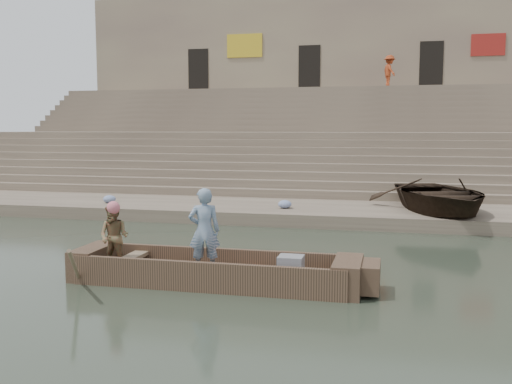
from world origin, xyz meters
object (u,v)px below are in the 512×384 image
(television, at_px, (290,266))
(beached_rowboat, at_px, (439,195))
(standing_man, at_px, (204,231))
(rowing_man, at_px, (114,237))
(main_rowboat, at_px, (214,278))
(pedestrian, at_px, (389,71))

(television, height_order, beached_rowboat, beached_rowboat)
(standing_man, xyz_separation_m, rowing_man, (-1.83, -0.10, -0.18))
(main_rowboat, xyz_separation_m, television, (1.49, -0.00, 0.31))
(rowing_man, bearing_deg, television, 5.29)
(beached_rowboat, distance_m, pedestrian, 14.82)
(rowing_man, relative_size, pedestrian, 0.75)
(main_rowboat, xyz_separation_m, standing_man, (-0.17, -0.06, 0.93))
(standing_man, distance_m, rowing_man, 1.84)
(main_rowboat, height_order, rowing_man, rowing_man)
(rowing_man, height_order, beached_rowboat, rowing_man)
(rowing_man, relative_size, television, 2.77)
(rowing_man, xyz_separation_m, beached_rowboat, (6.73, 8.43, 0.06))
(main_rowboat, relative_size, rowing_man, 3.92)
(main_rowboat, height_order, pedestrian, pedestrian)
(standing_man, height_order, television, standing_man)
(standing_man, relative_size, beached_rowboat, 0.33)
(television, bearing_deg, standing_man, -177.86)
(television, distance_m, beached_rowboat, 8.89)
(rowing_man, bearing_deg, pedestrian, 79.82)
(main_rowboat, height_order, television, television)
(pedestrian, bearing_deg, main_rowboat, 148.27)
(standing_man, bearing_deg, beached_rowboat, -138.40)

